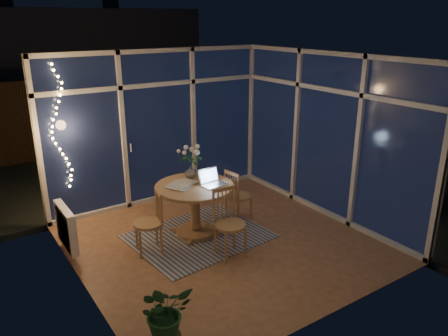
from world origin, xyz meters
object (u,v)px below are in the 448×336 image
(dining_table, at_px, (195,210))
(chair_right, at_px, (239,195))
(chair_left, at_px, (148,222))
(potted_plant, at_px, (166,317))
(laptop, at_px, (214,177))
(flower_vase, at_px, (190,171))
(chair_front, at_px, (230,223))

(dining_table, distance_m, chair_right, 0.80)
(chair_left, height_order, potted_plant, chair_left)
(chair_left, distance_m, laptop, 1.12)
(chair_right, distance_m, laptop, 0.75)
(dining_table, bearing_deg, chair_left, -172.71)
(dining_table, relative_size, flower_vase, 5.43)
(chair_right, xyz_separation_m, flower_vase, (-0.69, 0.30, 0.45))
(potted_plant, bearing_deg, chair_left, 70.42)
(chair_front, bearing_deg, flower_vase, 92.76)
(laptop, bearing_deg, chair_left, 171.84)
(laptop, bearing_deg, potted_plant, -138.82)
(chair_left, bearing_deg, potted_plant, -6.79)
(chair_front, relative_size, laptop, 2.78)
(chair_front, xyz_separation_m, laptop, (0.16, 0.65, 0.43))
(chair_front, bearing_deg, potted_plant, -138.70)
(flower_vase, xyz_separation_m, potted_plant, (-1.56, -2.25, -0.50))
(laptop, relative_size, potted_plant, 0.45)
(chair_left, xyz_separation_m, laptop, (1.03, -0.05, 0.45))
(chair_right, height_order, laptop, laptop)
(chair_left, height_order, chair_right, chair_left)
(chair_right, relative_size, flower_vase, 4.14)
(laptop, bearing_deg, dining_table, 141.95)
(flower_vase, bearing_deg, laptop, -75.85)
(laptop, relative_size, flower_vase, 1.63)
(chair_right, xyz_separation_m, potted_plant, (-2.25, -1.95, -0.05))
(laptop, height_order, potted_plant, laptop)
(dining_table, height_order, laptop, laptop)
(laptop, distance_m, potted_plant, 2.50)
(dining_table, xyz_separation_m, chair_left, (-0.79, -0.10, 0.06))
(chair_front, distance_m, laptop, 0.79)
(dining_table, relative_size, potted_plant, 1.50)
(dining_table, height_order, flower_vase, flower_vase)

